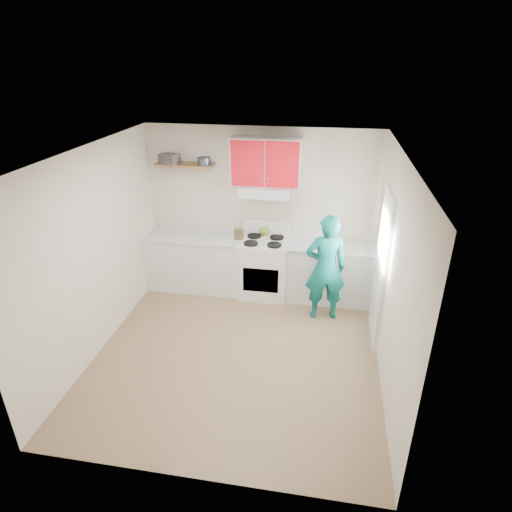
% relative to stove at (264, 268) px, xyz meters
% --- Properties ---
extents(floor, '(3.80, 3.80, 0.00)m').
position_rel_stove_xyz_m(floor, '(-0.10, -1.57, -0.46)').
color(floor, brown).
rests_on(floor, ground).
extents(ceiling, '(3.60, 3.80, 0.04)m').
position_rel_stove_xyz_m(ceiling, '(-0.10, -1.57, 2.14)').
color(ceiling, white).
rests_on(ceiling, floor).
extents(back_wall, '(3.60, 0.04, 2.60)m').
position_rel_stove_xyz_m(back_wall, '(-0.10, 0.32, 0.84)').
color(back_wall, beige).
rests_on(back_wall, floor).
extents(front_wall, '(3.60, 0.04, 2.60)m').
position_rel_stove_xyz_m(front_wall, '(-0.10, -3.47, 0.84)').
color(front_wall, beige).
rests_on(front_wall, floor).
extents(left_wall, '(0.04, 3.80, 2.60)m').
position_rel_stove_xyz_m(left_wall, '(-1.90, -1.57, 0.84)').
color(left_wall, beige).
rests_on(left_wall, floor).
extents(right_wall, '(0.04, 3.80, 2.60)m').
position_rel_stove_xyz_m(right_wall, '(1.70, -1.57, 0.84)').
color(right_wall, beige).
rests_on(right_wall, floor).
extents(door, '(0.05, 0.85, 2.05)m').
position_rel_stove_xyz_m(door, '(1.68, -0.88, 0.56)').
color(door, white).
rests_on(door, floor).
extents(door_glass, '(0.01, 0.55, 0.95)m').
position_rel_stove_xyz_m(door_glass, '(1.65, -0.88, 0.99)').
color(door_glass, white).
rests_on(door_glass, door).
extents(counter_left, '(1.52, 0.60, 0.90)m').
position_rel_stove_xyz_m(counter_left, '(-1.14, 0.02, -0.01)').
color(counter_left, silver).
rests_on(counter_left, floor).
extents(counter_right, '(1.32, 0.60, 0.90)m').
position_rel_stove_xyz_m(counter_right, '(1.04, 0.02, -0.01)').
color(counter_right, silver).
rests_on(counter_right, floor).
extents(stove, '(0.76, 0.65, 0.92)m').
position_rel_stove_xyz_m(stove, '(0.00, 0.00, 0.00)').
color(stove, white).
rests_on(stove, floor).
extents(range_hood, '(0.76, 0.44, 0.15)m').
position_rel_stove_xyz_m(range_hood, '(0.00, 0.10, 1.24)').
color(range_hood, silver).
rests_on(range_hood, back_wall).
extents(upper_cabinets, '(1.02, 0.33, 0.70)m').
position_rel_stove_xyz_m(upper_cabinets, '(0.00, 0.16, 1.66)').
color(upper_cabinets, red).
rests_on(upper_cabinets, back_wall).
extents(shelf, '(0.90, 0.30, 0.04)m').
position_rel_stove_xyz_m(shelf, '(-1.25, 0.18, 1.56)').
color(shelf, brown).
rests_on(shelf, back_wall).
extents(books, '(0.33, 0.28, 0.14)m').
position_rel_stove_xyz_m(books, '(-1.48, 0.14, 1.65)').
color(books, '#3F373D').
rests_on(books, shelf).
extents(tin, '(0.24, 0.24, 0.12)m').
position_rel_stove_xyz_m(tin, '(-0.94, 0.14, 1.64)').
color(tin, '#333D4C').
rests_on(tin, shelf).
extents(kettle, '(0.21, 0.21, 0.15)m').
position_rel_stove_xyz_m(kettle, '(-0.03, 0.25, 0.54)').
color(kettle, olive).
rests_on(kettle, stove).
extents(crock, '(0.16, 0.16, 0.18)m').
position_rel_stove_xyz_m(crock, '(-0.41, 0.04, 0.53)').
color(crock, '#48381F').
rests_on(crock, counter_left).
extents(cutting_board, '(0.37, 0.30, 0.02)m').
position_rel_stove_xyz_m(cutting_board, '(0.92, 0.05, 0.45)').
color(cutting_board, olive).
rests_on(cutting_board, counter_right).
extents(silicone_mat, '(0.30, 0.26, 0.01)m').
position_rel_stove_xyz_m(silicone_mat, '(1.28, 0.05, 0.44)').
color(silicone_mat, red).
rests_on(silicone_mat, counter_right).
extents(person, '(0.64, 0.48, 1.60)m').
position_rel_stove_xyz_m(person, '(0.97, -0.53, 0.34)').
color(person, '#0B645F').
rests_on(person, floor).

